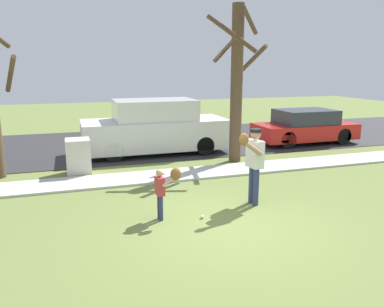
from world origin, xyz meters
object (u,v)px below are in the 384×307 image
at_px(street_tree_near, 237,80).
at_px(parked_van_white, 155,128).
at_px(utility_cabinet, 78,157).
at_px(baseball, 202,217).
at_px(parked_hatchback_red, 305,127).
at_px(person_child, 164,186).
at_px(person_adult, 254,158).

height_order(street_tree_near, parked_van_white, street_tree_near).
bearing_deg(utility_cabinet, baseball, -61.65).
relative_size(parked_van_white, parked_hatchback_red, 1.25).
distance_m(utility_cabinet, parked_van_white, 3.32).
bearing_deg(street_tree_near, parked_van_white, 138.73).
bearing_deg(utility_cabinet, parked_hatchback_red, 12.35).
bearing_deg(baseball, street_tree_near, 58.21).
xyz_separation_m(person_child, utility_cabinet, (-1.52, 4.01, -0.19)).
distance_m(parked_van_white, parked_hatchback_red, 6.10).
distance_m(person_child, street_tree_near, 5.56).
bearing_deg(parked_hatchback_red, utility_cabinet, 12.35).
distance_m(person_child, baseball, 1.01).
height_order(person_child, baseball, person_child).
relative_size(person_child, street_tree_near, 0.22).
bearing_deg(person_child, parked_van_white, 73.00).
bearing_deg(person_child, person_adult, 0.56).
xyz_separation_m(person_child, baseball, (0.74, -0.19, -0.66)).
relative_size(utility_cabinet, parked_hatchback_red, 0.25).
bearing_deg(utility_cabinet, street_tree_near, 0.16).
distance_m(person_adult, parked_hatchback_red, 7.69).
relative_size(person_child, parked_hatchback_red, 0.27).
distance_m(utility_cabinet, street_tree_near, 5.30).
bearing_deg(baseball, parked_hatchback_red, 43.26).
relative_size(person_adult, utility_cabinet, 1.68).
bearing_deg(baseball, person_adult, 17.89).
relative_size(baseball, street_tree_near, 0.02).
bearing_deg(street_tree_near, parked_hatchback_red, 26.10).
relative_size(person_adult, street_tree_near, 0.35).
bearing_deg(parked_van_white, person_child, 79.20).
height_order(person_child, utility_cabinet, person_child).
bearing_deg(person_adult, street_tree_near, -114.84).
height_order(utility_cabinet, street_tree_near, street_tree_near).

